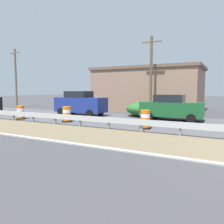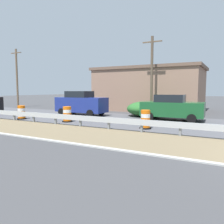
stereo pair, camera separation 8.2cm
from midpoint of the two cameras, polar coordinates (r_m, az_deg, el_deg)
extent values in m
cube|color=#ADB2B7|center=(11.53, 22.05, -3.50)|extent=(0.08, 40.85, 0.32)
cube|color=slate|center=(11.79, 17.11, -4.12)|extent=(0.12, 0.12, 0.70)
cube|color=slate|center=(12.33, 7.74, -3.50)|extent=(0.12, 0.12, 0.70)
cube|color=slate|center=(13.17, -0.63, -2.86)|extent=(0.12, 0.12, 0.70)
cube|color=slate|center=(14.26, -7.85, -2.26)|extent=(0.12, 0.12, 0.70)
cube|color=slate|center=(15.54, -13.96, -1.73)|extent=(0.12, 0.12, 0.70)
cube|color=slate|center=(16.97, -19.09, -1.26)|extent=(0.12, 0.12, 0.70)
cube|color=slate|center=(18.51, -23.40, -0.86)|extent=(0.12, 0.12, 0.70)
cylinder|color=orange|center=(13.50, 8.62, -3.74)|extent=(0.55, 0.55, 0.22)
cylinder|color=white|center=(13.46, 8.63, -2.81)|extent=(0.55, 0.55, 0.22)
cylinder|color=orange|center=(13.43, 8.64, -1.86)|extent=(0.55, 0.55, 0.22)
cylinder|color=white|center=(13.41, 8.66, -0.92)|extent=(0.55, 0.55, 0.22)
cylinder|color=orange|center=(13.38, 8.67, 0.03)|extent=(0.55, 0.55, 0.22)
cylinder|color=black|center=(13.51, 8.61, -4.04)|extent=(0.69, 0.69, 0.08)
cylinder|color=orange|center=(16.49, -11.12, -2.09)|extent=(0.58, 0.58, 0.22)
cylinder|color=white|center=(16.46, -11.14, -1.32)|extent=(0.58, 0.58, 0.22)
cylinder|color=orange|center=(16.43, -11.15, -0.55)|extent=(0.58, 0.58, 0.22)
cylinder|color=white|center=(16.41, -11.17, 0.21)|extent=(0.58, 0.58, 0.22)
cylinder|color=orange|center=(16.39, -11.18, 0.99)|extent=(0.58, 0.58, 0.22)
cylinder|color=black|center=(16.50, -11.12, -2.33)|extent=(0.73, 0.73, 0.08)
cylinder|color=orange|center=(19.05, -21.81, -1.36)|extent=(0.56, 0.56, 0.21)
cylinder|color=white|center=(19.03, -21.83, -0.72)|extent=(0.56, 0.56, 0.21)
cylinder|color=orange|center=(19.01, -21.86, -0.08)|extent=(0.56, 0.56, 0.21)
cylinder|color=white|center=(18.99, -21.88, 0.57)|extent=(0.56, 0.56, 0.21)
cylinder|color=orange|center=(18.97, -21.90, 1.21)|extent=(0.56, 0.56, 0.21)
cylinder|color=black|center=(19.06, -21.80, -1.56)|extent=(0.70, 0.70, 0.08)
cube|color=navy|center=(20.44, -7.68, 1.88)|extent=(1.78, 4.68, 1.30)
cube|color=black|center=(20.51, -8.14, 4.49)|extent=(1.60, 2.15, 0.56)
cylinder|color=black|center=(20.39, -2.67, 0.07)|extent=(0.22, 0.64, 0.64)
cylinder|color=black|center=(18.89, -5.43, -0.39)|extent=(0.22, 0.64, 0.64)
cylinder|color=black|center=(22.12, -9.55, 0.44)|extent=(0.22, 0.64, 0.64)
cylinder|color=black|center=(20.75, -12.55, 0.04)|extent=(0.22, 0.64, 0.64)
cube|color=#195128|center=(17.52, 15.16, 0.71)|extent=(2.08, 4.61, 1.06)
cube|color=black|center=(17.50, 14.65, 3.39)|extent=(1.79, 2.15, 0.56)
cylinder|color=black|center=(18.30, 20.29, -0.91)|extent=(0.24, 0.65, 0.64)
cylinder|color=black|center=(16.42, 19.63, -1.61)|extent=(0.24, 0.65, 0.64)
cylinder|color=black|center=(18.82, 11.18, -0.50)|extent=(0.24, 0.65, 0.64)
cylinder|color=black|center=(16.99, 9.55, -1.12)|extent=(0.24, 0.65, 0.64)
cube|color=#93705B|center=(25.99, 9.53, 5.40)|extent=(6.74, 11.27, 4.44)
cube|color=brown|center=(26.09, 9.62, 10.62)|extent=(7.01, 11.72, 0.30)
cylinder|color=brown|center=(21.08, 10.14, 8.96)|extent=(0.24, 0.24, 7.10)
cube|color=brown|center=(21.48, 10.28, 17.11)|extent=(0.12, 1.80, 0.10)
cylinder|color=brown|center=(31.77, -22.87, 7.82)|extent=(0.24, 0.24, 7.49)
cube|color=brown|center=(32.08, -23.09, 13.61)|extent=(0.12, 1.80, 0.10)
ellipsoid|color=#286028|center=(19.83, 8.62, 0.82)|extent=(3.26, 3.26, 1.30)
camera|label=1|loc=(0.04, -89.80, 0.02)|focal=36.07mm
camera|label=2|loc=(0.04, 90.20, -0.02)|focal=36.07mm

